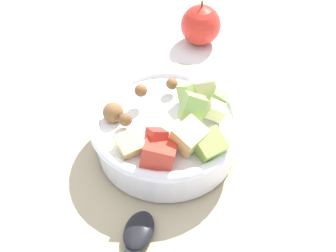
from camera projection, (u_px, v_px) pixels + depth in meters
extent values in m
plane|color=silver|center=(166.00, 152.00, 0.65)|extent=(2.40, 2.40, 0.00)
cube|color=tan|center=(166.00, 151.00, 0.65)|extent=(0.41, 0.31, 0.01)
cylinder|color=white|center=(168.00, 134.00, 0.63)|extent=(0.19, 0.19, 0.05)
torus|color=white|center=(168.00, 120.00, 0.61)|extent=(0.21, 0.21, 0.02)
cube|color=#8CB74C|center=(209.00, 145.00, 0.56)|extent=(0.05, 0.05, 0.04)
sphere|color=brown|center=(125.00, 120.00, 0.59)|extent=(0.02, 0.02, 0.02)
cube|color=#E5D684|center=(129.00, 145.00, 0.57)|extent=(0.04, 0.04, 0.03)
cube|color=#93C160|center=(193.00, 106.00, 0.58)|extent=(0.04, 0.04, 0.05)
sphere|color=brown|center=(114.00, 110.00, 0.61)|extent=(0.04, 0.04, 0.05)
cube|color=beige|center=(216.00, 111.00, 0.60)|extent=(0.02, 0.03, 0.03)
cube|color=beige|center=(204.00, 87.00, 0.64)|extent=(0.04, 0.04, 0.04)
cube|color=#E5D684|center=(189.00, 136.00, 0.56)|extent=(0.05, 0.05, 0.04)
cube|color=#93C160|center=(217.00, 101.00, 0.62)|extent=(0.03, 0.03, 0.04)
cube|color=red|center=(157.00, 136.00, 0.56)|extent=(0.03, 0.03, 0.03)
cube|color=#A3CC6B|center=(187.00, 93.00, 0.62)|extent=(0.03, 0.03, 0.03)
sphere|color=brown|center=(175.00, 84.00, 0.64)|extent=(0.02, 0.02, 0.02)
sphere|color=brown|center=(141.00, 90.00, 0.62)|extent=(0.03, 0.03, 0.03)
cube|color=#BC3828|center=(158.00, 154.00, 0.56)|extent=(0.05, 0.04, 0.04)
ellipsoid|color=black|center=(139.00, 231.00, 0.55)|extent=(0.06, 0.04, 0.01)
sphere|color=red|center=(201.00, 25.00, 0.81)|extent=(0.07, 0.07, 0.07)
cylinder|color=brown|center=(202.00, 4.00, 0.78)|extent=(0.00, 0.00, 0.01)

